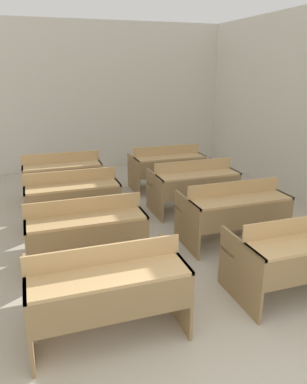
{
  "coord_description": "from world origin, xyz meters",
  "views": [
    {
      "loc": [
        -1.3,
        -1.29,
        2.22
      ],
      "look_at": [
        0.14,
        2.99,
        0.72
      ],
      "focal_mm": 35.0,
      "sensor_mm": 36.0,
      "label": 1
    }
  ],
  "objects_px": {
    "bench_back_left": "(62,174)",
    "bench_back_right": "(167,165)",
    "bench_second_left": "(86,230)",
    "bench_third_left": "(72,196)",
    "bench_front_left": "(107,286)",
    "bench_front_right": "(299,252)",
    "bench_second_right": "(234,210)",
    "bench_third_right": "(194,184)"
  },
  "relations": [
    {
      "from": "bench_third_left",
      "to": "bench_back_right",
      "type": "relative_size",
      "value": 1.0
    },
    {
      "from": "bench_third_left",
      "to": "bench_back_left",
      "type": "height_order",
      "value": "same"
    },
    {
      "from": "bench_second_left",
      "to": "bench_third_left",
      "type": "relative_size",
      "value": 1.0
    },
    {
      "from": "bench_front_left",
      "to": "bench_front_right",
      "type": "xyz_separation_m",
      "value": [
        1.96,
        -0.01,
        0.0
      ]
    },
    {
      "from": "bench_front_right",
      "to": "bench_back_left",
      "type": "xyz_separation_m",
      "value": [
        -1.97,
        3.72,
        0.0
      ]
    },
    {
      "from": "bench_third_right",
      "to": "bench_third_left",
      "type": "bearing_deg",
      "value": 179.76
    },
    {
      "from": "bench_second_left",
      "to": "bench_second_right",
      "type": "height_order",
      "value": "same"
    },
    {
      "from": "bench_back_left",
      "to": "bench_second_left",
      "type": "bearing_deg",
      "value": -89.58
    },
    {
      "from": "bench_front_right",
      "to": "bench_second_left",
      "type": "xyz_separation_m",
      "value": [
        -1.95,
        1.24,
        0.0
      ]
    },
    {
      "from": "bench_front_right",
      "to": "bench_second_right",
      "type": "xyz_separation_m",
      "value": [
        -0.01,
        1.26,
        0.0
      ]
    },
    {
      "from": "bench_third_right",
      "to": "bench_back_left",
      "type": "height_order",
      "value": "same"
    },
    {
      "from": "bench_second_left",
      "to": "bench_third_left",
      "type": "bearing_deg",
      "value": 89.92
    },
    {
      "from": "bench_front_left",
      "to": "bench_back_left",
      "type": "bearing_deg",
      "value": 90.09
    },
    {
      "from": "bench_front_right",
      "to": "bench_back_left",
      "type": "height_order",
      "value": "same"
    },
    {
      "from": "bench_front_left",
      "to": "bench_second_right",
      "type": "relative_size",
      "value": 1.0
    },
    {
      "from": "bench_front_right",
      "to": "bench_second_right",
      "type": "bearing_deg",
      "value": 90.49
    },
    {
      "from": "bench_front_left",
      "to": "bench_second_left",
      "type": "xyz_separation_m",
      "value": [
        0.01,
        1.23,
        0.0
      ]
    },
    {
      "from": "bench_front_right",
      "to": "bench_second_left",
      "type": "distance_m",
      "value": 2.31
    },
    {
      "from": "bench_front_right",
      "to": "bench_second_left",
      "type": "height_order",
      "value": "same"
    },
    {
      "from": "bench_second_left",
      "to": "bench_third_right",
      "type": "bearing_deg",
      "value": 32.97
    },
    {
      "from": "bench_second_left",
      "to": "bench_back_right",
      "type": "distance_m",
      "value": 3.13
    },
    {
      "from": "bench_third_left",
      "to": "bench_back_right",
      "type": "height_order",
      "value": "same"
    },
    {
      "from": "bench_back_left",
      "to": "bench_back_right",
      "type": "xyz_separation_m",
      "value": [
        1.94,
        -0.01,
        0.0
      ]
    },
    {
      "from": "bench_second_right",
      "to": "bench_back_left",
      "type": "distance_m",
      "value": 3.14
    },
    {
      "from": "bench_third_left",
      "to": "bench_back_right",
      "type": "bearing_deg",
      "value": 32.56
    },
    {
      "from": "bench_front_right",
      "to": "bench_second_right",
      "type": "relative_size",
      "value": 1.0
    },
    {
      "from": "bench_third_right",
      "to": "bench_back_right",
      "type": "bearing_deg",
      "value": 89.78
    },
    {
      "from": "bench_third_left",
      "to": "bench_back_left",
      "type": "bearing_deg",
      "value": 90.93
    },
    {
      "from": "bench_back_right",
      "to": "bench_front_left",
      "type": "bearing_deg",
      "value": -117.57
    },
    {
      "from": "bench_front_left",
      "to": "bench_second_right",
      "type": "distance_m",
      "value": 2.32
    },
    {
      "from": "bench_front_left",
      "to": "bench_second_left",
      "type": "bearing_deg",
      "value": 89.41
    },
    {
      "from": "bench_front_left",
      "to": "bench_third_right",
      "type": "relative_size",
      "value": 1.0
    },
    {
      "from": "bench_second_right",
      "to": "bench_third_left",
      "type": "distance_m",
      "value": 2.29
    },
    {
      "from": "bench_back_right",
      "to": "bench_third_right",
      "type": "bearing_deg",
      "value": -90.22
    },
    {
      "from": "bench_front_left",
      "to": "bench_third_left",
      "type": "height_order",
      "value": "same"
    },
    {
      "from": "bench_second_left",
      "to": "bench_back_left",
      "type": "relative_size",
      "value": 1.0
    },
    {
      "from": "bench_third_right",
      "to": "bench_back_left",
      "type": "relative_size",
      "value": 1.0
    },
    {
      "from": "bench_third_left",
      "to": "bench_back_left",
      "type": "distance_m",
      "value": 1.23
    },
    {
      "from": "bench_front_left",
      "to": "bench_back_left",
      "type": "height_order",
      "value": "same"
    },
    {
      "from": "bench_third_left",
      "to": "bench_front_left",
      "type": "bearing_deg",
      "value": -90.33
    },
    {
      "from": "bench_front_left",
      "to": "bench_front_right",
      "type": "distance_m",
      "value": 1.96
    },
    {
      "from": "bench_second_left",
      "to": "bench_front_left",
      "type": "bearing_deg",
      "value": -90.59
    }
  ]
}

